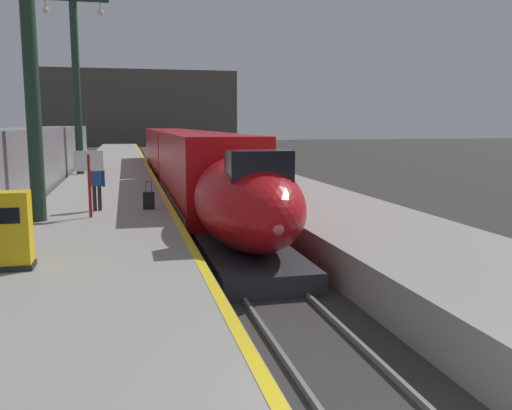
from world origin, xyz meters
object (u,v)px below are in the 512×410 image
at_px(station_column_mid, 30,46).
at_px(departure_info_board, 89,170).
at_px(rolling_suitcase, 149,200).
at_px(regional_train_adjacent, 40,156).
at_px(ticket_machine_yellow, 13,233).
at_px(station_column_far, 76,69).
at_px(passenger_near_edge, 96,182).
at_px(highspeed_train_main, 187,162).

relative_size(station_column_mid, departure_info_board, 4.06).
bearing_deg(rolling_suitcase, regional_train_adjacent, 110.60).
bearing_deg(regional_train_adjacent, ticket_machine_yellow, -83.49).
height_order(station_column_far, passenger_near_edge, station_column_far).
bearing_deg(departure_info_board, highspeed_train_main, 69.99).
bearing_deg(ticket_machine_yellow, departure_info_board, 79.47).
relative_size(highspeed_train_main, departure_info_board, 18.03).
height_order(station_column_far, rolling_suitcase, station_column_far).
distance_m(regional_train_adjacent, ticket_machine_yellow, 22.51).
xyz_separation_m(ticket_machine_yellow, departure_info_board, (1.15, 6.20, 0.77)).
relative_size(passenger_near_edge, rolling_suitcase, 1.72).
xyz_separation_m(highspeed_train_main, regional_train_adjacent, (-8.10, 4.08, 0.20)).
distance_m(highspeed_train_main, ticket_machine_yellow, 19.10).
bearing_deg(passenger_near_edge, highspeed_train_main, 68.32).
relative_size(highspeed_train_main, station_column_mid, 4.44).
xyz_separation_m(station_column_far, passenger_near_edge, (1.65, -14.84, -5.12)).
xyz_separation_m(regional_train_adjacent, rolling_suitcase, (5.58, -14.84, -0.77)).
xyz_separation_m(station_column_mid, rolling_suitcase, (3.38, 1.61, -4.91)).
relative_size(station_column_mid, station_column_far, 0.84).
bearing_deg(departure_info_board, regional_train_adjacent, 102.91).
distance_m(regional_train_adjacent, rolling_suitcase, 15.88).
bearing_deg(highspeed_train_main, ticket_machine_yellow, -106.89).
distance_m(station_column_mid, rolling_suitcase, 6.18).
bearing_deg(station_column_far, passenger_near_edge, -83.67).
distance_m(rolling_suitcase, departure_info_board, 2.59).
bearing_deg(highspeed_train_main, passenger_near_edge, -111.68).
height_order(regional_train_adjacent, passenger_near_edge, regional_train_adjacent).
bearing_deg(passenger_near_edge, departure_info_board, -95.93).
xyz_separation_m(regional_train_adjacent, station_column_far, (2.20, 0.06, 5.03)).
bearing_deg(passenger_near_edge, rolling_suitcase, -2.19).
bearing_deg(rolling_suitcase, highspeed_train_main, 76.83).
relative_size(ticket_machine_yellow, departure_info_board, 0.75).
distance_m(regional_train_adjacent, passenger_near_edge, 15.27).
bearing_deg(station_column_mid, station_column_far, 90.00).
xyz_separation_m(station_column_far, departure_info_board, (1.50, -16.22, -4.60)).
bearing_deg(passenger_near_edge, ticket_machine_yellow, -99.70).
bearing_deg(highspeed_train_main, regional_train_adjacent, 153.27).
relative_size(passenger_near_edge, ticket_machine_yellow, 1.06).
relative_size(regional_train_adjacent, passenger_near_edge, 21.66).
distance_m(station_column_mid, station_column_far, 16.53).
height_order(passenger_near_edge, departure_info_board, departure_info_board).
height_order(station_column_mid, rolling_suitcase, station_column_mid).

